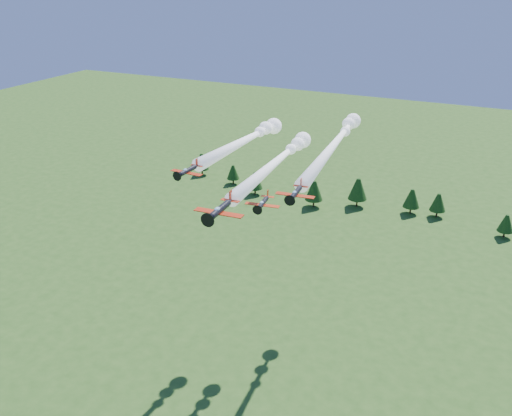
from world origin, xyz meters
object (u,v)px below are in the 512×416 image
at_px(plane_lead, 277,161).
at_px(plane_right, 336,142).
at_px(plane_left, 248,139).
at_px(plane_slot, 263,203).

height_order(plane_lead, plane_right, plane_right).
height_order(plane_left, plane_slot, plane_left).
height_order(plane_lead, plane_slot, plane_lead).
xyz_separation_m(plane_left, plane_right, (16.88, 9.02, -1.00)).
bearing_deg(plane_left, plane_slot, -52.47).
distance_m(plane_right, plane_slot, 25.43).
xyz_separation_m(plane_left, plane_slot, (10.28, -14.65, -7.53)).
bearing_deg(plane_slot, plane_lead, 90.19).
bearing_deg(plane_lead, plane_slot, -84.80).
relative_size(plane_lead, plane_left, 1.22).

